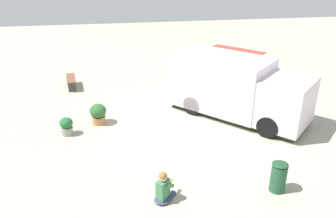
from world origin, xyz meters
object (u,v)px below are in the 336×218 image
at_px(food_truck, 236,89).
at_px(planter_flowering_side, 264,76).
at_px(person_customer, 164,189).
at_px(trash_bin, 278,177).
at_px(plaza_bench, 71,80).
at_px(planter_flowering_far, 66,126).
at_px(planter_flowering_near, 98,113).

height_order(food_truck, planter_flowering_side, food_truck).
relative_size(person_customer, trash_bin, 1.01).
bearing_deg(planter_flowering_side, plaza_bench, -5.03).
bearing_deg(plaza_bench, person_customer, 109.43).
bearing_deg(person_customer, planter_flowering_side, -127.88).
xyz_separation_m(planter_flowering_far, plaza_bench, (0.26, -4.75, 0.03)).
bearing_deg(trash_bin, food_truck, -95.13).
xyz_separation_m(food_truck, planter_flowering_far, (6.38, 0.59, -0.77)).
bearing_deg(plaza_bench, planter_flowering_far, 93.15).
distance_m(plaza_bench, trash_bin, 10.87).
relative_size(food_truck, planter_flowering_side, 7.54).
height_order(planter_flowering_far, trash_bin, trash_bin).
height_order(person_customer, planter_flowering_near, person_customer).
distance_m(food_truck, planter_flowering_side, 4.36).
height_order(food_truck, planter_flowering_near, food_truck).
bearing_deg(planter_flowering_far, plaza_bench, -86.85).
distance_m(person_customer, trash_bin, 3.11).
distance_m(person_customer, planter_flowering_near, 5.08).
height_order(plaza_bench, trash_bin, trash_bin).
relative_size(person_customer, planter_flowering_near, 1.12).
relative_size(food_truck, person_customer, 5.92).
xyz_separation_m(planter_flowering_far, trash_bin, (-5.96, 4.16, 0.10)).
xyz_separation_m(planter_flowering_near, trash_bin, (-4.86, 4.86, 0.02)).
relative_size(planter_flowering_near, trash_bin, 0.90).
relative_size(food_truck, planter_flowering_near, 6.64).
distance_m(food_truck, plaza_bench, 7.87).
relative_size(food_truck, trash_bin, 5.97).
bearing_deg(food_truck, trash_bin, 84.87).
distance_m(food_truck, person_customer, 5.90).
xyz_separation_m(plaza_bench, trash_bin, (-6.22, 8.91, 0.08)).
distance_m(planter_flowering_far, trash_bin, 7.27).
xyz_separation_m(person_customer, plaza_bench, (3.11, -8.83, 0.01)).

